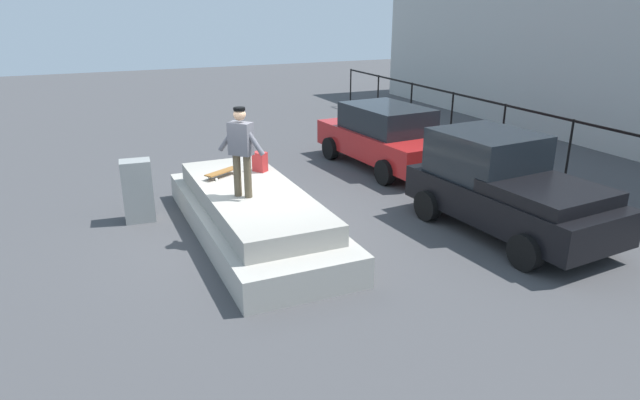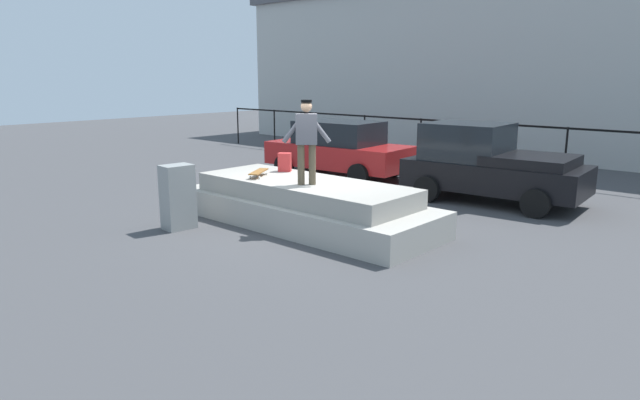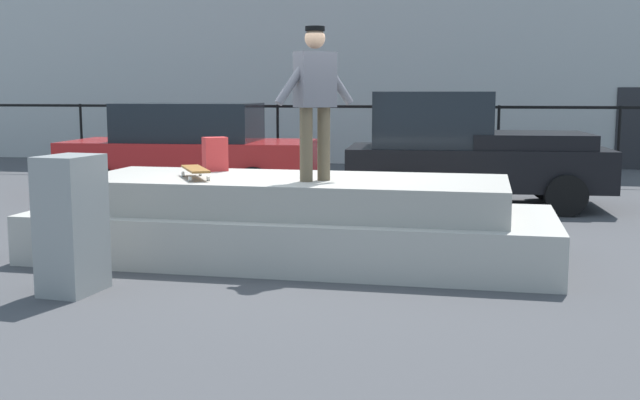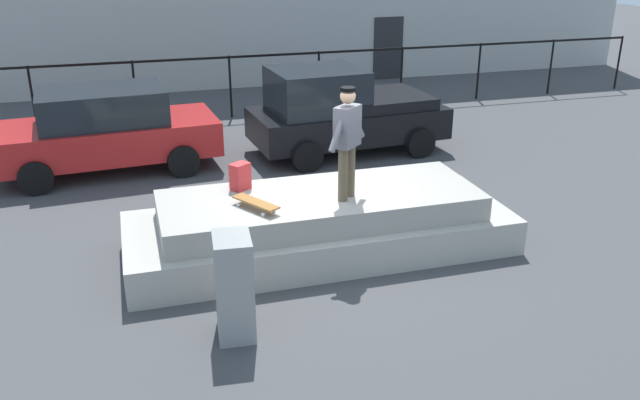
{
  "view_description": "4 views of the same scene",
  "coord_description": "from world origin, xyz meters",
  "px_view_note": "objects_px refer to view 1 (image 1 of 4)",
  "views": [
    {
      "loc": [
        9.75,
        -2.91,
        4.3
      ],
      "look_at": [
        0.53,
        1.19,
        0.71
      ],
      "focal_mm": 31.16,
      "sensor_mm": 36.0,
      "label": 1
    },
    {
      "loc": [
        7.8,
        -8.17,
        3.03
      ],
      "look_at": [
        -0.19,
        0.69,
        0.37
      ],
      "focal_mm": 31.48,
      "sensor_mm": 36.0,
      "label": 2
    },
    {
      "loc": [
        2.11,
        -8.41,
        1.88
      ],
      "look_at": [
        0.16,
        0.75,
        0.57
      ],
      "focal_mm": 43.29,
      "sensor_mm": 36.0,
      "label": 3
    },
    {
      "loc": [
        -2.65,
        -8.94,
        4.59
      ],
      "look_at": [
        0.23,
        0.78,
        0.49
      ],
      "focal_mm": 37.58,
      "sensor_mm": 36.0,
      "label": 4
    }
  ],
  "objects_px": {
    "car_red_sedan_near": "(386,136)",
    "skateboarder": "(241,146)",
    "car_black_pickup_mid": "(505,186)",
    "utility_box": "(138,191)",
    "skateboard": "(222,172)",
    "backpack": "(260,162)"
  },
  "relations": [
    {
      "from": "skateboarder",
      "to": "car_black_pickup_mid",
      "type": "relative_size",
      "value": 0.38
    },
    {
      "from": "skateboarder",
      "to": "car_black_pickup_mid",
      "type": "bearing_deg",
      "value": 72.66
    },
    {
      "from": "skateboard",
      "to": "skateboarder",
      "type": "bearing_deg",
      "value": 1.96
    },
    {
      "from": "skateboarder",
      "to": "utility_box",
      "type": "relative_size",
      "value": 1.27
    },
    {
      "from": "skateboarder",
      "to": "skateboard",
      "type": "relative_size",
      "value": 2.08
    },
    {
      "from": "car_red_sedan_near",
      "to": "car_black_pickup_mid",
      "type": "distance_m",
      "value": 4.95
    },
    {
      "from": "car_red_sedan_near",
      "to": "skateboarder",
      "type": "bearing_deg",
      "value": -55.78
    },
    {
      "from": "backpack",
      "to": "car_red_sedan_near",
      "type": "xyz_separation_m",
      "value": [
        -2.01,
        4.26,
        -0.27
      ]
    },
    {
      "from": "skateboarder",
      "to": "backpack",
      "type": "bearing_deg",
      "value": 150.9
    },
    {
      "from": "car_red_sedan_near",
      "to": "utility_box",
      "type": "xyz_separation_m",
      "value": [
        1.47,
        -6.73,
        -0.21
      ]
    },
    {
      "from": "car_black_pickup_mid",
      "to": "skateboard",
      "type": "bearing_deg",
      "value": -120.48
    },
    {
      "from": "backpack",
      "to": "car_black_pickup_mid",
      "type": "relative_size",
      "value": 0.1
    },
    {
      "from": "backpack",
      "to": "utility_box",
      "type": "bearing_deg",
      "value": 42.79
    },
    {
      "from": "utility_box",
      "to": "car_black_pickup_mid",
      "type": "bearing_deg",
      "value": 67.03
    },
    {
      "from": "car_red_sedan_near",
      "to": "utility_box",
      "type": "distance_m",
      "value": 6.89
    },
    {
      "from": "skateboarder",
      "to": "backpack",
      "type": "height_order",
      "value": "skateboarder"
    },
    {
      "from": "skateboard",
      "to": "utility_box",
      "type": "relative_size",
      "value": 0.61
    },
    {
      "from": "skateboard",
      "to": "backpack",
      "type": "height_order",
      "value": "backpack"
    },
    {
      "from": "skateboarder",
      "to": "car_black_pickup_mid",
      "type": "distance_m",
      "value": 5.15
    },
    {
      "from": "backpack",
      "to": "utility_box",
      "type": "relative_size",
      "value": 0.32
    },
    {
      "from": "backpack",
      "to": "skateboard",
      "type": "bearing_deg",
      "value": 59.57
    },
    {
      "from": "skateboard",
      "to": "car_black_pickup_mid",
      "type": "bearing_deg",
      "value": 59.52
    }
  ]
}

